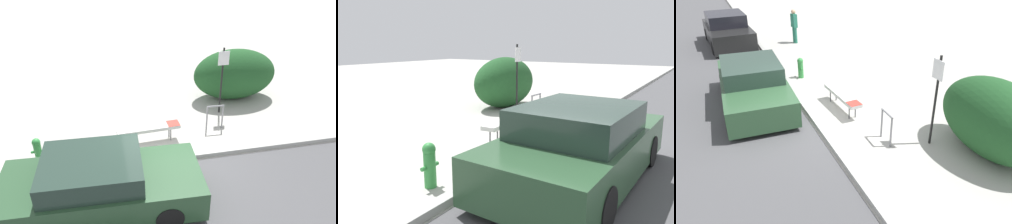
# 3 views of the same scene
# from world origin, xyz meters

# --- Properties ---
(ground_plane) EXTENTS (60.00, 60.00, 0.00)m
(ground_plane) POSITION_xyz_m (0.00, 0.00, 0.00)
(ground_plane) COLOR #ADAAA3
(curb) EXTENTS (60.00, 0.20, 0.13)m
(curb) POSITION_xyz_m (0.00, 0.00, 0.07)
(curb) COLOR #A8A8A3
(curb) RESTS_ON ground_plane
(bench) EXTENTS (1.87, 0.47, 0.52)m
(bench) POSITION_xyz_m (-0.46, 1.03, 0.45)
(bench) COLOR #515156
(bench) RESTS_ON ground_plane
(bike_rack) EXTENTS (0.55, 0.07, 0.83)m
(bike_rack) POSITION_xyz_m (1.66, 1.32, 0.50)
(bike_rack) COLOR gray
(bike_rack) RESTS_ON ground_plane
(sign_post) EXTENTS (0.36, 0.08, 2.30)m
(sign_post) POSITION_xyz_m (2.18, 2.29, 1.38)
(sign_post) COLOR black
(sign_post) RESTS_ON ground_plane
(fire_hydrant) EXTENTS (0.36, 0.22, 0.77)m
(fire_hydrant) POSITION_xyz_m (-3.50, 0.63, 0.41)
(fire_hydrant) COLOR #338C3F
(fire_hydrant) RESTS_ON ground_plane
(shrub_hedge) EXTENTS (3.05, 1.68, 1.84)m
(shrub_hedge) POSITION_xyz_m (3.07, 3.34, 0.92)
(shrub_hedge) COLOR #1E4C23
(shrub_hedge) RESTS_ON ground_plane
(parked_car_near) EXTENTS (4.45, 2.05, 1.34)m
(parked_car_near) POSITION_xyz_m (-1.90, -1.34, 0.62)
(parked_car_near) COLOR black
(parked_car_near) RESTS_ON ground_plane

